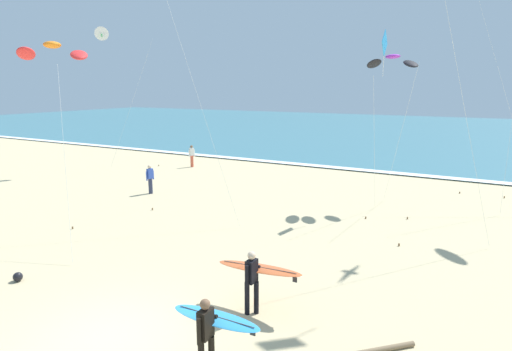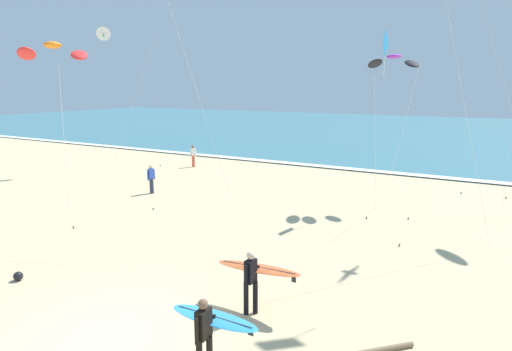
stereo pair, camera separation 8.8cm
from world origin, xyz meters
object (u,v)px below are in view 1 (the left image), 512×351
(surfer_trailing, at_px, (211,326))
(kite_arc_violet_outer, at_px, (393,62))
(bystander_white_top, at_px, (192,156))
(kite_delta_ivory_distant, at_px, (102,35))
(bystander_blue_top, at_px, (150,179))
(kite_diamond_cobalt_low, at_px, (384,50))
(kite_arc_amber_mid, at_px, (53,52))
(beach_ball, at_px, (18,277))
(driftwood_log, at_px, (381,349))
(surfer_lead, at_px, (255,273))

(surfer_trailing, distance_m, kite_arc_violet_outer, 16.37)
(surfer_trailing, distance_m, bystander_white_top, 23.13)
(bystander_white_top, bearing_deg, kite_delta_ivory_distant, -144.94)
(surfer_trailing, xyz_separation_m, bystander_white_top, (-14.24, 18.22, -0.23))
(kite_arc_violet_outer, relative_size, bystander_blue_top, 4.57)
(kite_diamond_cobalt_low, relative_size, kite_delta_ivory_distant, 0.85)
(kite_delta_ivory_distant, bearing_deg, kite_arc_amber_mid, -46.94)
(kite_diamond_cobalt_low, distance_m, bystander_white_top, 16.38)
(kite_diamond_cobalt_low, xyz_separation_m, beach_ball, (-7.57, -13.04, -7.23))
(kite_arc_amber_mid, height_order, bystander_white_top, kite_arc_amber_mid)
(driftwood_log, bearing_deg, beach_ball, -170.75)
(bystander_blue_top, height_order, beach_ball, bystander_blue_top)
(surfer_lead, height_order, bystander_white_top, surfer_lead)
(kite_arc_amber_mid, relative_size, kite_delta_ivory_distant, 0.73)
(kite_arc_violet_outer, bearing_deg, kite_diamond_cobalt_low, -93.12)
(beach_ball, bearing_deg, kite_arc_amber_mid, 74.00)
(surfer_trailing, distance_m, driftwood_log, 3.86)
(surfer_lead, height_order, kite_diamond_cobalt_low, kite_diamond_cobalt_low)
(kite_arc_violet_outer, bearing_deg, driftwood_log, -77.97)
(surfer_trailing, relative_size, beach_ball, 7.34)
(kite_diamond_cobalt_low, relative_size, driftwood_log, 4.93)
(kite_delta_ivory_distant, height_order, bystander_white_top, kite_delta_ivory_distant)
(kite_diamond_cobalt_low, bearing_deg, bystander_blue_top, -165.78)
(surfer_trailing, relative_size, bystander_blue_top, 1.29)
(kite_arc_amber_mid, bearing_deg, kite_delta_ivory_distant, 133.06)
(surfer_lead, height_order, beach_ball, surfer_lead)
(surfer_trailing, bearing_deg, driftwood_log, 38.92)
(kite_delta_ivory_distant, xyz_separation_m, beach_ball, (11.42, -14.29, -9.02))
(bystander_blue_top, bearing_deg, kite_delta_ivory_distant, 150.92)
(kite_diamond_cobalt_low, relative_size, bystander_white_top, 5.18)
(kite_diamond_cobalt_low, height_order, kite_arc_violet_outer, kite_diamond_cobalt_low)
(kite_diamond_cobalt_low, relative_size, kite_arc_violet_outer, 1.13)
(kite_diamond_cobalt_low, distance_m, kite_delta_ivory_distant, 19.11)
(surfer_lead, xyz_separation_m, kite_arc_amber_mid, (-6.66, -0.36, 5.71))
(kite_delta_ivory_distant, bearing_deg, kite_arc_violet_outer, 1.01)
(bystander_blue_top, bearing_deg, surfer_lead, -36.55)
(kite_arc_amber_mid, height_order, driftwood_log, kite_arc_amber_mid)
(kite_diamond_cobalt_low, distance_m, kite_arc_violet_outer, 1.65)
(kite_arc_amber_mid, bearing_deg, bystander_white_top, 114.22)
(beach_ball, bearing_deg, bystander_white_top, 110.98)
(surfer_trailing, distance_m, kite_arc_amber_mid, 9.35)
(surfer_trailing, xyz_separation_m, kite_diamond_cobalt_low, (0.06, 13.69, 6.33))
(kite_arc_violet_outer, relative_size, beach_ball, 25.94)
(surfer_trailing, height_order, beach_ball, surfer_trailing)
(kite_arc_amber_mid, relative_size, bystander_white_top, 4.44)
(kite_delta_ivory_distant, relative_size, kite_arc_violet_outer, 1.34)
(kite_diamond_cobalt_low, distance_m, driftwood_log, 13.80)
(kite_arc_violet_outer, bearing_deg, surfer_trailing, -90.57)
(kite_delta_ivory_distant, bearing_deg, bystander_blue_top, -29.08)
(surfer_lead, xyz_separation_m, kite_delta_ivory_distant, (-18.53, 12.35, 8.11))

